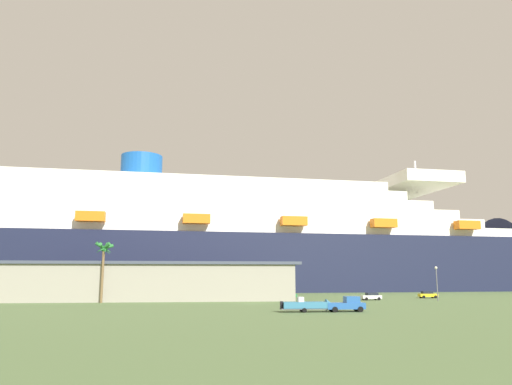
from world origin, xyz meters
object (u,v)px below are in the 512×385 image
small_boat_on_trailer (310,305)px  parked_car_white_van (371,296)px  pickup_truck (347,304)px  cruise_ship (240,246)px  palm_tree (104,253)px  street_lamp (437,278)px  parked_car_yellow_taxi (428,295)px  parked_car_green_wagon (286,295)px

small_boat_on_trailer → parked_car_white_van: small_boat_on_trailer is taller
pickup_truck → parked_car_white_van: size_ratio=1.34×
cruise_ship → palm_tree: size_ratio=21.85×
pickup_truck → street_lamp: street_lamp is taller
cruise_ship → palm_tree: 74.52m
street_lamp → parked_car_yellow_taxi: (5.04, 12.31, -3.86)m
palm_tree → parked_car_white_van: palm_tree is taller
small_boat_on_trailer → street_lamp: street_lamp is taller
parked_car_white_van → small_boat_on_trailer: bearing=-127.5°
street_lamp → parked_car_white_van: size_ratio=1.65×
parked_car_yellow_taxi → cruise_ship: bearing=120.9°
palm_tree → parked_car_yellow_taxi: (72.65, 5.83, -8.68)m
parked_car_green_wagon → small_boat_on_trailer: bearing=-100.5°
pickup_truck → small_boat_on_trailer: bearing=175.3°
cruise_ship → parked_car_green_wagon: size_ratio=55.11×
palm_tree → street_lamp: bearing=-5.5°
pickup_truck → parked_car_yellow_taxi: (35.20, 37.47, -0.21)m
palm_tree → parked_car_yellow_taxi: 73.39m
small_boat_on_trailer → parked_car_green_wagon: (7.80, 42.04, -0.13)m
parked_car_green_wagon → parked_car_yellow_taxi: bearing=-8.7°
parked_car_white_van → palm_tree: bearing=179.5°
palm_tree → parked_car_green_wagon: palm_tree is taller
pickup_truck → street_lamp: bearing=39.8°
cruise_ship → parked_car_green_wagon: 55.05m
pickup_truck → parked_car_white_van: 36.00m
parked_car_white_van → parked_car_yellow_taxi: same height
street_lamp → parked_car_yellow_taxi: size_ratio=1.59×
cruise_ship → palm_tree: bearing=-120.6°
small_boat_on_trailer → parked_car_yellow_taxi: 54.97m
palm_tree → parked_car_green_wagon: bearing=15.2°
small_boat_on_trailer → street_lamp: size_ratio=1.27×
cruise_ship → parked_car_green_wagon: cruise_ship is taller
palm_tree → parked_car_green_wagon: size_ratio=2.52×
palm_tree → parked_car_white_van: 56.23m
parked_car_white_van → parked_car_green_wagon: same height
cruise_ship → parked_car_white_van: 68.40m
street_lamp → parked_car_green_wagon: bearing=148.0°
parked_car_white_van → parked_car_yellow_taxi: size_ratio=0.96×
pickup_truck → parked_car_green_wagon: bearing=86.8°
parked_car_green_wagon → pickup_truck: bearing=-93.2°
cruise_ship → street_lamp: 77.20m
parked_car_white_van → parked_car_yellow_taxi: (17.09, 6.35, -0.00)m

